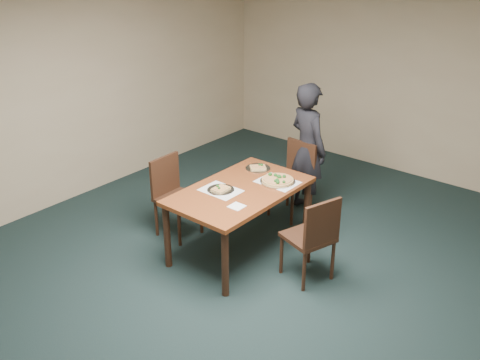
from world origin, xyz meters
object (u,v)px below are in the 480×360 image
Objects in this scene: diner at (308,148)px; pizza_pan at (278,180)px; slice_plate_far at (258,168)px; dining_table at (240,197)px; chair_far at (295,175)px; slice_plate_near at (221,189)px; chair_left at (173,192)px; chair_right at (314,235)px.

pizza_pan is (0.22, -0.91, -0.03)m from diner.
diner is at bearing 78.00° from slice_plate_far.
chair_far reaches higher than dining_table.
diner is 5.74× the size of slice_plate_near.
chair_far is at bearing 86.60° from slice_plate_near.
slice_plate_near is (-0.11, -1.45, -0.04)m from diner.
pizza_pan reaches higher than slice_plate_near.
slice_plate_far is at bearing 108.32° from dining_table.
chair_far is 0.63m from slice_plate_far.
dining_table is at bearing -82.54° from chair_far.
diner is 5.74× the size of slice_plate_far.
slice_plate_near is (-0.13, -0.16, 0.11)m from dining_table.
chair_left reaches higher than slice_plate_far.
pizza_pan is at bearing -98.76° from chair_right.
diner is 4.30× the size of pizza_pan.
pizza_pan reaches higher than slice_plate_far.
diner reaches higher than chair_right.
chair_right is 1.19m from slice_plate_far.
dining_table is 0.87m from chair_left.
dining_table is at bearing -80.49° from chair_left.
diner is at bearing -126.57° from chair_right.
chair_far is at bearing -120.75° from chair_right.
dining_table is 0.23m from slice_plate_near.
dining_table is 1.65× the size of chair_left.
pizza_pan is 0.63m from slice_plate_near.
chair_left reaches higher than pizza_pan.
chair_left is 0.99m from slice_plate_far.
chair_left is at bearing -117.55° from chair_far.
pizza_pan is at bearing -65.81° from chair_far.
chair_left is 3.25× the size of slice_plate_far.
dining_table is 0.93× the size of diner.
dining_table is at bearing 50.81° from slice_plate_near.
chair_right reaches higher than slice_plate_near.
chair_left is at bearing -152.77° from pizza_pan.
chair_left is 3.25× the size of slice_plate_near.
slice_plate_near is at bearing -61.14° from chair_right.
slice_plate_near is (0.72, 0.00, 0.25)m from chair_left.
chair_right reaches higher than dining_table.
pizza_pan is 0.41m from slice_plate_far.
diner is (0.04, 0.19, 0.29)m from chair_far.
chair_left is (-0.79, -1.26, 0.00)m from chair_far.
chair_left is 1.70m from diner.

